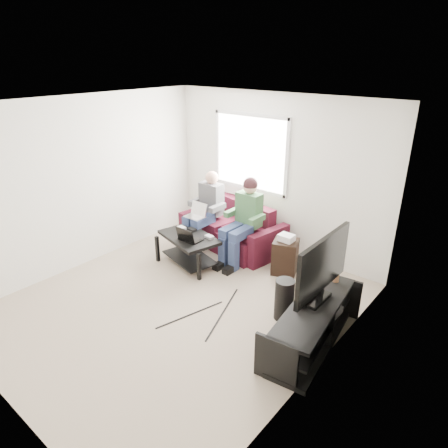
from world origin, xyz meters
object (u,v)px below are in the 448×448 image
(coffee_table, at_px, (189,243))
(subwoofer, at_px, (284,299))
(end_table, at_px, (285,256))
(tv, at_px, (323,266))
(sofa, at_px, (234,231))
(tv_stand, at_px, (313,327))

(coffee_table, distance_m, subwoofer, 1.95)
(subwoofer, relative_size, end_table, 0.86)
(tv, distance_m, subwoofer, 0.88)
(sofa, bearing_deg, tv, -29.87)
(tv_stand, bearing_deg, tv, 91.47)
(sofa, height_order, coffee_table, sofa)
(coffee_table, distance_m, tv_stand, 2.49)
(tv_stand, distance_m, tv, 0.76)
(tv_stand, xyz_separation_m, tv, (-0.00, 0.10, 0.75))
(tv_stand, relative_size, subwoofer, 3.00)
(end_table, bearing_deg, sofa, 170.87)
(sofa, xyz_separation_m, tv_stand, (2.27, -1.40, -0.06))
(coffee_table, xyz_separation_m, tv, (2.44, -0.38, 0.62))
(coffee_table, bearing_deg, end_table, 29.25)
(sofa, height_order, tv, tv)
(tv_stand, bearing_deg, sofa, 148.29)
(sofa, height_order, end_table, sofa)
(sofa, distance_m, tv, 2.71)
(sofa, xyz_separation_m, subwoofer, (1.76, -1.19, -0.02))
(sofa, height_order, tv_stand, sofa)
(coffee_table, height_order, subwoofer, subwoofer)
(sofa, height_order, subwoofer, sofa)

